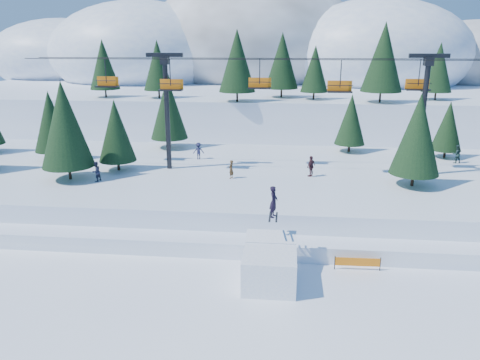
# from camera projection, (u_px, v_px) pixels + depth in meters

# --- Properties ---
(ground) EXTENTS (160.00, 160.00, 0.00)m
(ground) POSITION_uv_depth(u_px,v_px,m) (251.00, 302.00, 25.70)
(ground) COLOR white
(ground) RESTS_ON ground
(mid_shelf) EXTENTS (70.00, 22.00, 2.50)m
(mid_shelf) POSITION_uv_depth(u_px,v_px,m) (267.00, 184.00, 42.48)
(mid_shelf) COLOR white
(mid_shelf) RESTS_ON ground
(berm) EXTENTS (70.00, 6.00, 1.10)m
(berm) POSITION_uv_depth(u_px,v_px,m) (260.00, 235.00, 33.16)
(berm) COLOR white
(berm) RESTS_ON ground
(mountain_ridge) EXTENTS (119.00, 61.19, 26.46)m
(mountain_ridge) POSITION_uv_depth(u_px,v_px,m) (255.00, 62.00, 93.30)
(mountain_ridge) COLOR white
(mountain_ridge) RESTS_ON ground
(jump_kicker) EXTENTS (3.08, 4.33, 5.53)m
(jump_kicker) POSITION_uv_depth(u_px,v_px,m) (270.00, 264.00, 27.52)
(jump_kicker) COLOR white
(jump_kicker) RESTS_ON ground
(chairlift) EXTENTS (46.00, 3.21, 10.28)m
(chairlift) POSITION_uv_depth(u_px,v_px,m) (293.00, 95.00, 40.00)
(chairlift) COLOR black
(chairlift) RESTS_ON mid_shelf
(conifer_stand) EXTENTS (60.70, 16.85, 8.92)m
(conifer_stand) POSITION_uv_depth(u_px,v_px,m) (304.00, 122.00, 41.17)
(conifer_stand) COLOR black
(conifer_stand) RESTS_ON mid_shelf
(distant_skiers) EXTENTS (32.81, 10.25, 1.83)m
(distant_skiers) POSITION_uv_depth(u_px,v_px,m) (289.00, 159.00, 42.75)
(distant_skiers) COLOR #193021
(distant_skiers) RESTS_ON mid_shelf
(banner_near) EXTENTS (2.86, 0.13, 0.90)m
(banner_near) POSITION_uv_depth(u_px,v_px,m) (358.00, 262.00, 29.16)
(banner_near) COLOR black
(banner_near) RESTS_ON ground
(banner_far) EXTENTS (2.86, 0.18, 0.90)m
(banner_far) POSITION_uv_depth(u_px,v_px,m) (442.00, 256.00, 30.03)
(banner_far) COLOR black
(banner_far) RESTS_ON ground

